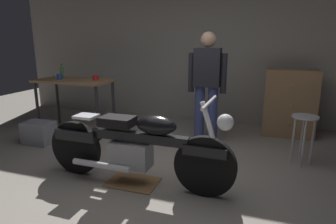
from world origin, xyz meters
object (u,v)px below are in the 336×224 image
object	(u,v)px
motorcycle	(136,146)
bottle	(62,72)
wooden_dresser	(290,103)
mug_white_ceramic	(57,76)
shop_stool	(304,127)
storage_bin	(39,133)
person_standing	(207,83)
mug_blue_enamel	(59,77)
mug_red_diner	(95,78)

from	to	relation	value
motorcycle	bottle	distance (m)	2.77
wooden_dresser	mug_white_ceramic	bearing A→B (deg)	-166.94
shop_stool	bottle	size ratio (longest dim) A/B	2.66
storage_bin	bottle	world-z (taller)	bottle
storage_bin	bottle	bearing A→B (deg)	103.24
storage_bin	person_standing	bearing A→B (deg)	19.59
wooden_dresser	mug_blue_enamel	xyz separation A→B (m)	(-3.73, -0.98, 0.40)
person_standing	shop_stool	xyz separation A→B (m)	(1.32, -0.40, -0.43)
person_standing	mug_blue_enamel	bearing A→B (deg)	2.57
motorcycle	mug_red_diner	distance (m)	2.09
shop_stool	mug_red_diner	xyz separation A→B (m)	(-3.18, 0.31, 0.44)
storage_bin	mug_blue_enamel	size ratio (longest dim) A/B	3.77
mug_blue_enamel	mug_white_ceramic	bearing A→B (deg)	144.64
person_standing	shop_stool	size ratio (longest dim) A/B	2.61
wooden_dresser	mug_red_diner	size ratio (longest dim) A/B	9.26
shop_stool	bottle	xyz separation A→B (m)	(-3.96, 0.47, 0.50)
wooden_dresser	shop_stool	bearing A→B (deg)	-85.29
person_standing	bottle	xyz separation A→B (m)	(-2.63, 0.06, 0.07)
wooden_dresser	mug_blue_enamel	size ratio (longest dim) A/B	9.42
person_standing	bottle	size ratio (longest dim) A/B	6.93
motorcycle	bottle	world-z (taller)	bottle
mug_blue_enamel	bottle	bearing A→B (deg)	118.70
shop_stool	bottle	world-z (taller)	bottle
motorcycle	shop_stool	world-z (taller)	motorcycle
person_standing	storage_bin	world-z (taller)	person_standing
motorcycle	mug_blue_enamel	size ratio (longest dim) A/B	18.76
motorcycle	person_standing	size ratio (longest dim) A/B	1.31
shop_stool	mug_blue_enamel	distance (m)	3.86
mug_white_ceramic	bottle	size ratio (longest dim) A/B	0.43
motorcycle	storage_bin	distance (m)	2.10
person_standing	bottle	world-z (taller)	person_standing
person_standing	mug_red_diner	xyz separation A→B (m)	(-1.85, -0.09, 0.02)
storage_bin	mug_red_diner	bearing A→B (deg)	53.97
wooden_dresser	mug_red_diner	distance (m)	3.23
motorcycle	wooden_dresser	world-z (taller)	wooden_dresser
motorcycle	mug_white_ceramic	bearing A→B (deg)	146.90
shop_stool	wooden_dresser	xyz separation A→B (m)	(-0.10, 1.21, 0.05)
mug_red_diner	mug_blue_enamel	xyz separation A→B (m)	(-0.65, -0.08, 0.00)
shop_stool	mug_white_ceramic	xyz separation A→B (m)	(-3.95, 0.31, 0.45)
shop_stool	mug_white_ceramic	world-z (taller)	mug_white_ceramic
mug_red_diner	mug_blue_enamel	size ratio (longest dim) A/B	1.02
shop_stool	bottle	distance (m)	4.01
mug_white_ceramic	shop_stool	bearing A→B (deg)	-4.55
wooden_dresser	storage_bin	bearing A→B (deg)	-155.43
bottle	mug_blue_enamel	bearing A→B (deg)	-61.30
mug_white_ceramic	mug_blue_enamel	distance (m)	0.15
motorcycle	person_standing	distance (m)	1.69
mug_white_ceramic	bottle	world-z (taller)	bottle
shop_stool	mug_white_ceramic	size ratio (longest dim) A/B	6.19
person_standing	mug_white_ceramic	bearing A→B (deg)	0.56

